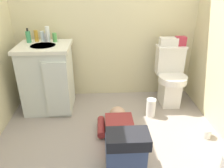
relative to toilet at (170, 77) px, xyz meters
name	(u,v)px	position (x,y,z in m)	size (l,w,h in m)	color
ground_plane	(110,137)	(-0.81, -0.67, -0.39)	(2.82, 2.92, 0.04)	gray
wall_back	(106,5)	(-0.81, 0.33, 0.83)	(2.48, 0.08, 2.40)	beige
toilet	(170,77)	(0.00, 0.00, 0.00)	(0.36, 0.46, 0.75)	silver
vanity_cabinet	(48,77)	(-1.53, -0.05, 0.05)	(0.60, 0.53, 0.82)	silver
faucet	(45,38)	(-1.53, 0.09, 0.50)	(0.02, 0.02, 0.10)	silver
person_plumber	(121,139)	(-0.71, -0.93, -0.19)	(0.39, 1.06, 0.52)	maroon
tissue_box	(169,42)	(-0.05, 0.09, 0.43)	(0.22, 0.11, 0.10)	silver
toiletry_bag	(181,41)	(0.10, 0.09, 0.44)	(0.12, 0.09, 0.11)	#B22D3F
soap_dispenser	(28,37)	(-1.72, 0.07, 0.52)	(0.06, 0.06, 0.17)	#3E945D
bottle_amber	(36,36)	(-1.64, 0.11, 0.52)	(0.05, 0.05, 0.13)	gold
bottle_clear	(42,36)	(-1.57, 0.11, 0.51)	(0.05, 0.05, 0.12)	silver
bottle_white	(48,34)	(-1.50, 0.10, 0.54)	(0.05, 0.05, 0.18)	white
bottle_green	(55,37)	(-1.42, 0.08, 0.50)	(0.05, 0.05, 0.10)	#4F9C4D
paper_towel_roll	(151,108)	(-0.30, -0.32, -0.26)	(0.11, 0.11, 0.22)	white
toilet_paper_roll	(205,133)	(0.19, -0.73, -0.32)	(0.11, 0.11, 0.10)	white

